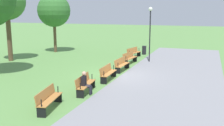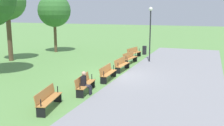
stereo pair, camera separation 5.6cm
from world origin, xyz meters
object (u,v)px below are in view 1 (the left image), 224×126
at_px(bench_1, 130,58).
at_px(bench_3, 108,72).
at_px(tree_2, 54,11).
at_px(bench_0, 134,52).
at_px(tree_1, 7,2).
at_px(trash_bin, 144,50).
at_px(person_seated, 86,82).
at_px(lamp_post, 150,25).
at_px(bench_4, 85,83).
at_px(bench_2, 122,64).
at_px(bench_5, 48,98).

bearing_deg(bench_1, bench_3, 9.02).
distance_m(bench_3, tree_2, 13.05).
xyz_separation_m(bench_0, tree_2, (-0.43, -8.42, 3.69)).
xyz_separation_m(tree_1, trash_bin, (-7.12, 9.88, -4.48)).
bearing_deg(person_seated, trash_bin, 173.73).
distance_m(person_seated, lamp_post, 10.20).
bearing_deg(tree_1, trash_bin, 125.76).
height_order(bench_0, lamp_post, lamp_post).
bearing_deg(bench_4, bench_2, 170.98).
bearing_deg(person_seated, tree_1, -128.35).
relative_size(person_seated, tree_1, 0.18).
bearing_deg(bench_2, bench_1, -173.25).
height_order(bench_0, tree_1, tree_1).
height_order(bench_1, bench_3, same).
distance_m(bench_4, person_seated, 0.37).
bearing_deg(bench_3, bench_5, -9.00).
relative_size(bench_1, bench_4, 1.00).
bearing_deg(bench_2, tree_1, -89.94).
bearing_deg(lamp_post, bench_5, -8.10).
relative_size(bench_5, tree_1, 0.32).
distance_m(bench_5, trash_bin, 15.70).
distance_m(bench_0, bench_5, 13.64).
height_order(bench_0, bench_4, same).
distance_m(bench_3, bench_5, 5.48).
bearing_deg(bench_2, bench_5, -2.24).
relative_size(tree_2, lamp_post, 1.30).
relative_size(bench_3, tree_2, 0.35).
relative_size(bench_2, bench_5, 0.98).
height_order(bench_1, person_seated, person_seated).
distance_m(bench_0, tree_1, 11.54).
relative_size(bench_0, bench_3, 1.02).
height_order(lamp_post, trash_bin, lamp_post).
bearing_deg(tree_2, lamp_post, 79.97).
bearing_deg(tree_1, lamp_post, 108.35).
distance_m(bench_3, tree_1, 11.40).
distance_m(tree_1, trash_bin, 12.98).
xyz_separation_m(bench_1, tree_1, (2.35, -9.82, 4.41)).
bearing_deg(trash_bin, bench_4, -0.28).
xyz_separation_m(bench_4, tree_1, (-5.86, -9.82, 4.41)).
xyz_separation_m(bench_0, bench_2, (5.45, 0.64, 0.00)).
bearing_deg(bench_1, bench_4, 6.77).
relative_size(bench_2, person_seated, 1.68).
bearing_deg(bench_0, bench_4, 13.53).
bearing_deg(bench_3, bench_0, -177.76).
height_order(person_seated, lamp_post, lamp_post).
distance_m(bench_2, bench_5, 8.22).
bearing_deg(tree_1, bench_2, 87.80).
bearing_deg(bench_3, person_seated, -2.93).
distance_m(bench_1, lamp_post, 3.20).
height_order(bench_2, trash_bin, bench_2).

